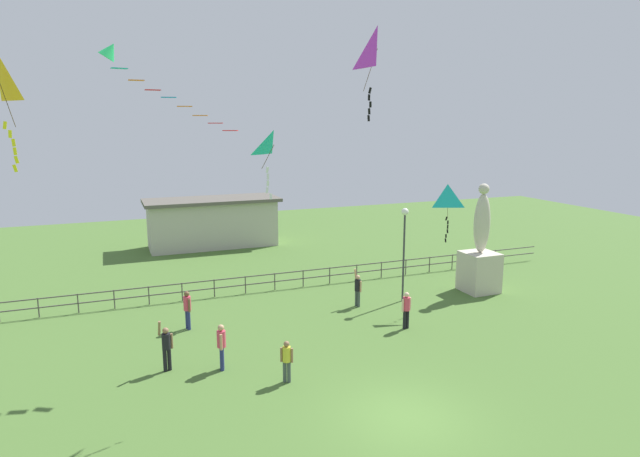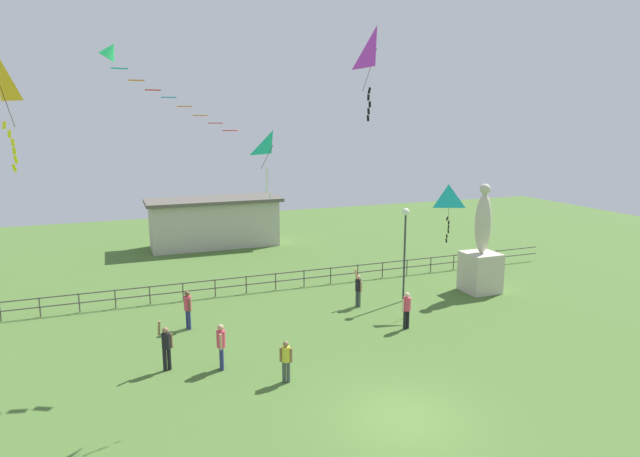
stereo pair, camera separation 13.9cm
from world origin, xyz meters
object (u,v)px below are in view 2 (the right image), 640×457
statue_monument (481,259)px  kite_0 (448,198)px  person_0 (166,345)px  person_2 (407,308)px  person_3 (286,359)px  streamer_kite (120,58)px  person_5 (358,288)px  person_1 (221,344)px  lamppost (405,235)px  kite_1 (376,51)px  person_4 (188,307)px  kite_2 (273,148)px

statue_monument → kite_0: size_ratio=2.05×
person_0 → person_2: (10.29, 0.39, -0.02)m
person_3 → kite_0: kite_0 is taller
person_0 → streamer_kite: size_ratio=0.41×
statue_monument → person_5: statue_monument is taller
person_1 → person_5: person_5 is taller
person_3 → streamer_kite: streamer_kite is taller
lamppost → person_5: 3.56m
person_1 → kite_1: size_ratio=0.59×
statue_monument → person_1: bearing=-163.7°
kite_0 → person_1: bearing=-164.0°
kite_0 → streamer_kite: streamer_kite is taller
person_0 → person_5: (9.56, 3.83, -0.03)m
person_4 → person_5: person_5 is taller
statue_monument → lamppost: 4.95m
statue_monument → person_1: (-14.86, -4.35, -0.81)m
person_5 → person_2: bearing=-78.1°
person_3 → streamer_kite: (-4.68, 4.13, 10.33)m
kite_0 → kite_1: size_ratio=0.96×
person_2 → person_3: 7.10m
person_1 → kite_1: (4.89, -2.45, 10.23)m
lamppost → person_4: size_ratio=2.76×
lamppost → kite_1: (-5.30, -6.88, 7.77)m
statue_monument → person_3: (-12.94, -6.18, -0.94)m
kite_0 → kite_1: kite_1 is taller
person_0 → kite_1: (6.78, -3.11, 10.25)m
kite_0 → kite_2: size_ratio=1.30×
person_3 → person_5: 8.55m
person_0 → kite_0: bearing=11.4°
person_1 → kite_0: 13.18m
kite_1 → streamer_kite: kite_1 is taller
person_1 → person_3: bearing=-43.6°
statue_monument → person_3: 14.37m
person_2 → person_5: size_ratio=0.88×
person_4 → kite_1: kite_1 is taller
person_3 → kite_2: kite_2 is taller
person_2 → person_5: 3.52m
statue_monument → lamppost: statue_monument is taller
kite_2 → streamer_kite: streamer_kite is taller
statue_monument → person_2: (-6.46, -3.31, -0.85)m
statue_monument → person_4: bearing=179.4°
statue_monument → kite_1: kite_1 is taller
person_3 → person_5: (5.76, 6.31, 0.07)m
person_3 → kite_2: (-0.35, 0.02, 7.30)m
lamppost → kite_1: kite_1 is taller
statue_monument → streamer_kite: size_ratio=1.22×
person_3 → kite_0: bearing=27.7°
lamppost → streamer_kite: 15.25m
person_4 → person_3: bearing=-68.5°
person_2 → lamppost: bearing=62.1°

